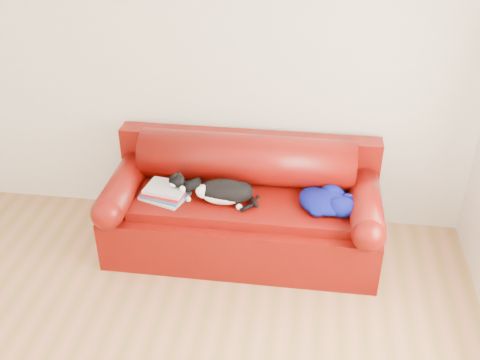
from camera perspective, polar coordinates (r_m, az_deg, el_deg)
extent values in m
cube|color=beige|center=(4.49, -4.86, 11.01)|extent=(4.50, 0.02, 2.60)
cube|color=#410702|center=(4.50, 0.26, -4.63)|extent=(2.10, 0.90, 0.42)
cube|color=#410702|center=(4.32, 0.18, -2.45)|extent=(1.66, 0.62, 0.10)
cylinder|color=black|center=(4.56, -12.09, -7.88)|extent=(0.06, 0.06, 0.05)
cylinder|color=black|center=(4.36, 12.06, -10.02)|extent=(0.06, 0.06, 0.05)
cylinder|color=black|center=(5.05, -9.76, -3.22)|extent=(0.06, 0.06, 0.05)
cylinder|color=black|center=(4.87, 11.73, -4.91)|extent=(0.06, 0.06, 0.05)
cube|color=#410702|center=(4.68, 0.86, 0.08)|extent=(2.10, 0.18, 0.85)
cylinder|color=#410702|center=(4.46, 0.71, 2.14)|extent=(1.70, 0.40, 0.40)
cylinder|color=#410702|center=(4.52, -11.50, -0.19)|extent=(0.24, 0.88, 0.24)
sphere|color=#410702|center=(4.17, -13.34, -3.34)|extent=(0.24, 0.24, 0.24)
cylinder|color=#410702|center=(4.31, 12.62, -1.98)|extent=(0.24, 0.88, 0.24)
sphere|color=#410702|center=(3.95, 12.94, -5.46)|extent=(0.24, 0.24, 0.24)
cube|color=beige|center=(4.34, -7.53, -1.62)|extent=(0.39, 0.34, 0.02)
cube|color=white|center=(4.34, -7.53, -1.62)|extent=(0.38, 0.33, 0.02)
cube|color=#216BB3|center=(4.33, -7.56, -1.34)|extent=(0.37, 0.32, 0.02)
cube|color=white|center=(4.33, -7.56, -1.34)|extent=(0.36, 0.31, 0.02)
cube|color=#A61316|center=(4.31, -7.58, -1.06)|extent=(0.36, 0.30, 0.02)
cube|color=white|center=(4.31, -7.58, -1.06)|extent=(0.34, 0.29, 0.02)
cube|color=#B4B4BA|center=(4.30, -7.60, -0.78)|extent=(0.34, 0.28, 0.02)
cube|color=white|center=(4.30, -7.60, -0.78)|extent=(0.32, 0.27, 0.02)
ellipsoid|color=black|center=(4.23, -1.51, -1.15)|extent=(0.42, 0.23, 0.17)
ellipsoid|color=white|center=(4.20, -1.84, -1.86)|extent=(0.29, 0.14, 0.11)
ellipsoid|color=white|center=(4.22, -3.75, -1.16)|extent=(0.12, 0.11, 0.11)
ellipsoid|color=black|center=(4.23, 0.21, -1.34)|extent=(0.17, 0.17, 0.15)
ellipsoid|color=black|center=(4.24, -5.15, -0.30)|extent=(0.13, 0.11, 0.11)
ellipsoid|color=white|center=(4.22, -5.48, -0.68)|extent=(0.06, 0.05, 0.04)
sphere|color=#BF7272|center=(4.22, -5.68, -0.68)|extent=(0.01, 0.01, 0.01)
cone|color=black|center=(4.19, -5.08, 0.06)|extent=(0.05, 0.04, 0.05)
cone|color=black|center=(4.24, -4.93, 0.47)|extent=(0.05, 0.04, 0.05)
cylinder|color=black|center=(4.22, 1.39, -2.14)|extent=(0.09, 0.15, 0.04)
sphere|color=white|center=(4.25, -4.24, -2.05)|extent=(0.04, 0.04, 0.04)
sphere|color=white|center=(4.17, -0.08, -2.75)|extent=(0.04, 0.04, 0.04)
ellipsoid|color=#020D46|center=(4.21, 8.61, -2.13)|extent=(0.41, 0.38, 0.12)
ellipsoid|color=#020D46|center=(4.15, 10.27, -2.62)|extent=(0.25, 0.22, 0.14)
ellipsoid|color=#020D46|center=(4.28, 7.52, -1.66)|extent=(0.25, 0.28, 0.09)
ellipsoid|color=#020D46|center=(4.29, 9.32, -1.32)|extent=(0.21, 0.17, 0.14)
ellipsoid|color=#020D46|center=(4.14, 7.91, -2.91)|extent=(0.16, 0.17, 0.09)
ellipsoid|color=white|center=(4.14, 9.37, -2.53)|extent=(0.17, 0.08, 0.04)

